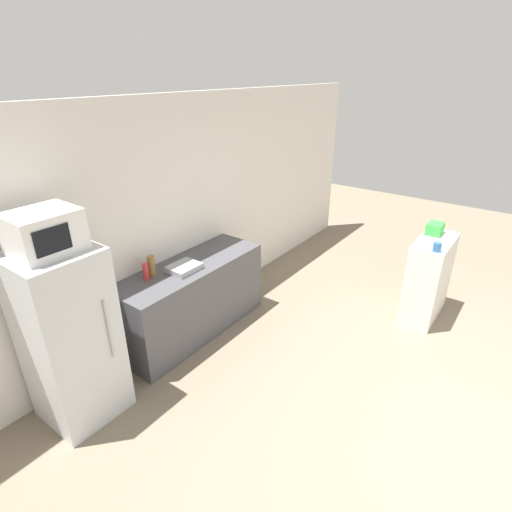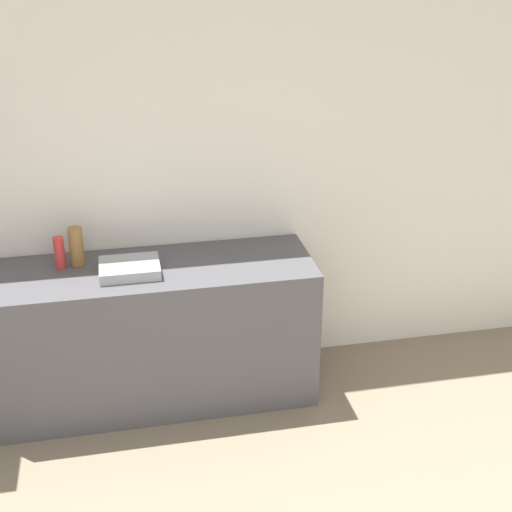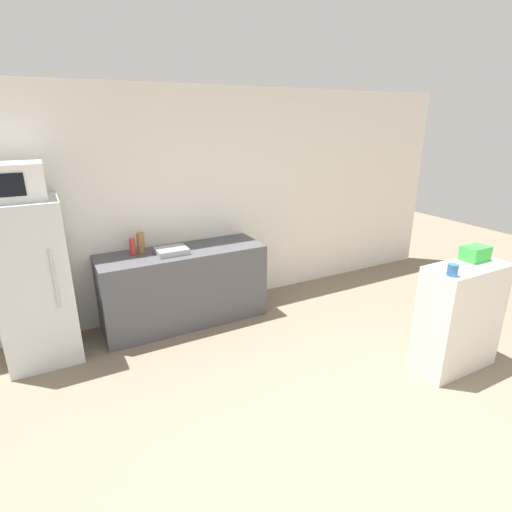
% 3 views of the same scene
% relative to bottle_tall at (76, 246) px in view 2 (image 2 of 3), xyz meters
% --- Properties ---
extents(wall_back, '(8.00, 0.06, 2.60)m').
position_rel_bottle_tall_xyz_m(wall_back, '(0.44, 0.22, 0.32)').
color(wall_back, white).
rests_on(wall_back, ground_plane).
extents(counter, '(1.83, 0.61, 0.86)m').
position_rel_bottle_tall_xyz_m(counter, '(0.41, -0.13, -0.54)').
color(counter, '#4C4C51').
rests_on(counter, ground_plane).
extents(sink_basin, '(0.33, 0.27, 0.06)m').
position_rel_bottle_tall_xyz_m(sink_basin, '(0.28, -0.17, -0.08)').
color(sink_basin, '#9EA3A8').
rests_on(sink_basin, counter).
extents(bottle_tall, '(0.08, 0.08, 0.22)m').
position_rel_bottle_tall_xyz_m(bottle_tall, '(0.00, 0.00, 0.00)').
color(bottle_tall, olive).
rests_on(bottle_tall, counter).
extents(bottle_short, '(0.06, 0.06, 0.18)m').
position_rel_bottle_tall_xyz_m(bottle_short, '(-0.09, -0.02, -0.02)').
color(bottle_short, red).
rests_on(bottle_short, counter).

